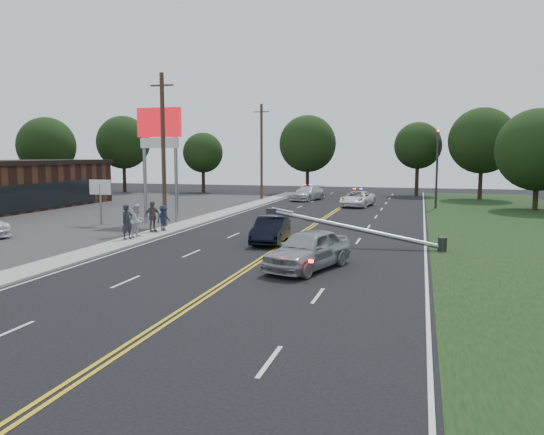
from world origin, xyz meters
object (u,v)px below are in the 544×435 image
(waiting_sedan, at_px, (308,249))
(emergency_a, at_px, (358,199))
(bystander_a, at_px, (127,222))
(traffic_signal, at_px, (437,161))
(bystander_d, at_px, (152,216))
(fallen_streetlight, at_px, (364,230))
(bystander_b, at_px, (138,221))
(small_sign, at_px, (100,191))
(crashed_sedan, at_px, (271,230))
(pylon_sign, at_px, (159,137))
(utility_pole_far, at_px, (262,152))
(bystander_c, at_px, (163,218))
(utility_pole_mid, at_px, (163,150))
(emergency_b, at_px, (307,193))

(waiting_sedan, relative_size, emergency_a, 0.96)
(bystander_a, bearing_deg, traffic_signal, -15.61)
(bystander_d, bearing_deg, traffic_signal, -10.40)
(fallen_streetlight, relative_size, bystander_b, 4.98)
(small_sign, xyz_separation_m, crashed_sedan, (13.16, -3.89, -1.62))
(traffic_signal, relative_size, emergency_a, 1.38)
(bystander_a, bearing_deg, pylon_sign, 33.82)
(utility_pole_far, height_order, bystander_b, utility_pole_far)
(bystander_a, height_order, bystander_c, bystander_a)
(crashed_sedan, xyz_separation_m, emergency_a, (2.18, 21.84, -0.01))
(pylon_sign, bearing_deg, bystander_c, -60.88)
(pylon_sign, bearing_deg, utility_pole_mid, -56.98)
(utility_pole_mid, relative_size, crashed_sedan, 2.30)
(traffic_signal, height_order, utility_pole_far, utility_pole_far)
(traffic_signal, distance_m, emergency_a, 7.79)
(utility_pole_far, bearing_deg, bystander_b, -88.57)
(utility_pole_far, xyz_separation_m, bystander_c, (0.92, -23.98, -4.17))
(bystander_b, bearing_deg, utility_pole_far, 6.99)
(small_sign, height_order, waiting_sedan, small_sign)
(traffic_signal, height_order, bystander_d, traffic_signal)
(pylon_sign, bearing_deg, emergency_b, 74.22)
(emergency_a, bearing_deg, bystander_a, -103.94)
(pylon_sign, relative_size, emergency_a, 1.57)
(traffic_signal, xyz_separation_m, bystander_c, (-16.58, -19.97, -3.30))
(utility_pole_mid, distance_m, bystander_b, 6.17)
(pylon_sign, distance_m, emergency_b, 22.65)
(crashed_sedan, bearing_deg, bystander_b, -178.95)
(bystander_d, bearing_deg, crashed_sedan, -70.17)
(pylon_sign, xyz_separation_m, bystander_a, (1.82, -7.51, -4.91))
(fallen_streetlight, bearing_deg, emergency_a, 97.38)
(crashed_sedan, height_order, bystander_c, bystander_c)
(bystander_c, height_order, bystander_d, bystander_d)
(traffic_signal, xyz_separation_m, utility_pole_far, (-17.50, 4.00, 0.88))
(utility_pole_far, distance_m, emergency_b, 6.49)
(crashed_sedan, height_order, waiting_sedan, waiting_sedan)
(traffic_signal, height_order, crashed_sedan, traffic_signal)
(waiting_sedan, bearing_deg, bystander_b, 173.08)
(emergency_a, bearing_deg, traffic_signal, 9.59)
(utility_pole_mid, xyz_separation_m, bystander_a, (0.52, -5.51, -3.99))
(utility_pole_mid, bearing_deg, waiting_sedan, -40.22)
(emergency_a, bearing_deg, small_sign, -121.33)
(utility_pole_mid, relative_size, emergency_b, 1.90)
(utility_pole_far, distance_m, crashed_sedan, 27.56)
(fallen_streetlight, relative_size, bystander_a, 4.83)
(pylon_sign, bearing_deg, utility_pole_far, 86.28)
(crashed_sedan, xyz_separation_m, bystander_b, (-7.70, -0.74, 0.34))
(small_sign, distance_m, bystander_a, 7.76)
(small_sign, relative_size, bystander_c, 1.96)
(small_sign, bearing_deg, fallen_streetlight, -12.40)
(utility_pole_mid, distance_m, bystander_c, 4.71)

